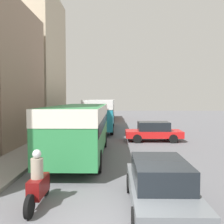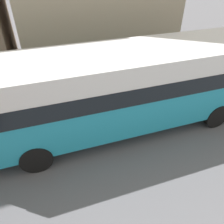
# 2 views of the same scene
# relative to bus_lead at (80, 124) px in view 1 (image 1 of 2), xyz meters

# --- Properties ---
(building_far_terrace) EXTENTS (5.91, 8.67, 13.91)m
(building_far_terrace) POSITION_rel_bus_lead_xyz_m (-7.15, 12.74, 5.10)
(building_far_terrace) COLOR #BCAD93
(building_far_terrace) RESTS_ON ground_plane
(bus_lead) EXTENTS (2.63, 9.18, 2.84)m
(bus_lead) POSITION_rel_bus_lead_xyz_m (0.00, 0.00, 0.00)
(bus_lead) COLOR #2D8447
(bus_lead) RESTS_ON ground_plane
(bus_following) EXTENTS (2.62, 10.96, 3.09)m
(bus_following) POSITION_rel_bus_lead_xyz_m (0.41, 11.84, 0.15)
(bus_following) COLOR teal
(bus_following) RESTS_ON ground_plane
(bus_third_in_line) EXTENTS (2.55, 10.60, 2.80)m
(bus_third_in_line) POSITION_rel_bus_lead_xyz_m (0.34, 25.41, -0.02)
(bus_third_in_line) COLOR #EA5B23
(bus_third_in_line) RESTS_ON ground_plane
(motorcycle_behind_lead) EXTENTS (0.38, 2.24, 1.73)m
(motorcycle_behind_lead) POSITION_rel_bus_lead_xyz_m (-0.39, -6.23, -1.17)
(motorcycle_behind_lead) COLOR maroon
(motorcycle_behind_lead) RESTS_ON ground_plane
(car_crossing) EXTENTS (4.20, 1.92, 1.47)m
(car_crossing) POSITION_rel_bus_lead_xyz_m (4.78, 5.29, -1.09)
(car_crossing) COLOR red
(car_crossing) RESTS_ON ground_plane
(car_far_curb) EXTENTS (1.80, 4.29, 1.44)m
(car_far_curb) POSITION_rel_bus_lead_xyz_m (3.22, -6.39, -1.11)
(car_far_curb) COLOR slate
(car_far_curb) RESTS_ON ground_plane
(pedestrian_near_curb) EXTENTS (0.39, 0.39, 1.59)m
(pedestrian_near_curb) POSITION_rel_bus_lead_xyz_m (-3.04, 9.67, -0.91)
(pedestrian_near_curb) COLOR #232838
(pedestrian_near_curb) RESTS_ON sidewalk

